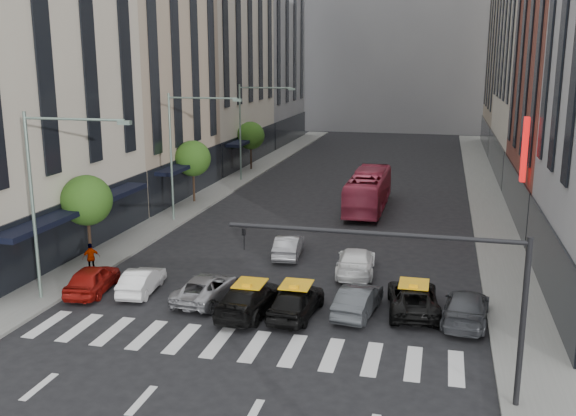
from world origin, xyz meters
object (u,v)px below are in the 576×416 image
Objects in this scene: taxi_left at (250,298)px; taxi_center at (296,301)px; car_white_front at (142,280)px; bus at (368,191)px; streetlamp_near at (49,182)px; streetlamp_far at (250,120)px; pedestrian_far at (91,258)px; car_red at (92,279)px; streetlamp_mid at (183,140)px.

taxi_left is 1.13× the size of taxi_center.
taxi_center is (8.22, -1.13, 0.12)m from car_white_front.
bus is at bearing -119.13° from car_white_front.
streetlamp_far is (0.00, 32.00, 0.00)m from streetlamp_near.
bus is (2.85, 22.12, 0.78)m from taxi_left.
streetlamp_near is 6.38m from pedestrian_far.
streetlamp_mid is at bearing -93.96° from car_red.
car_white_front is at bearing -5.99° from taxi_left.
taxi_left is (9.44, -31.16, -5.19)m from streetlamp_far.
taxi_left is (9.44, 0.84, -5.19)m from streetlamp_near.
bus is at bearing -36.34° from streetlamp_far.
bus reaches higher than taxi_center.
streetlamp_mid reaches higher than car_white_front.
bus is at bearing -165.44° from pedestrian_far.
streetlamp_mid is at bearing -90.00° from streetlamp_far.
streetlamp_far is 30.90m from car_red.
car_white_front is at bearing -2.84° from taxi_center.
car_red is 2.47m from car_white_front.
streetlamp_far is 0.83× the size of bus.
streetlamp_mid is 5.57× the size of pedestrian_far.
taxi_center reaches higher than car_white_front.
bus reaches higher than pedestrian_far.
streetlamp_far is at bearing -64.51° from taxi_center.
car_white_front is (3.36, -29.87, -5.27)m from streetlamp_far.
taxi_left is at bearing 82.97° from bus.
taxi_left is (8.49, -0.72, 0.01)m from car_red.
car_white_front is 6.22m from taxi_left.
streetlamp_far is 1.82× the size of taxi_left.
pedestrian_far reaches higher than taxi_left.
bus is at bearing -91.27° from taxi_left.
streetlamp_far is (0.00, 16.00, 0.00)m from streetlamp_mid.
car_red is at bearing -88.20° from streetlamp_far.
streetlamp_far is 15.88m from bus.
streetlamp_near is 10.81m from taxi_left.
taxi_center is 2.71× the size of pedestrian_far.
pedestrian_far is at bearing -8.89° from taxi_center.
bus is 22.89m from pedestrian_far.
pedestrian_far is at bearing -92.50° from streetlamp_mid.
taxi_left is 2.15m from taxi_center.
taxi_left is at bearing 167.39° from car_red.
taxi_left is at bearing 121.02° from pedestrian_far.
car_red is (0.96, -14.44, -5.19)m from streetlamp_mid.
taxi_center is (11.58, -15.00, -5.16)m from streetlamp_mid.
car_white_front is at bearing -83.58° from streetlamp_far.
streetlamp_far is 2.05× the size of taxi_center.
taxi_center is (10.63, -0.56, 0.04)m from car_red.
pedestrian_far is (-0.52, -12.00, -4.95)m from streetlamp_mid.
bus reaches higher than taxi_left.
streetlamp_mid reaches higher than bus.
streetlamp_near is at bearing 50.70° from car_red.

